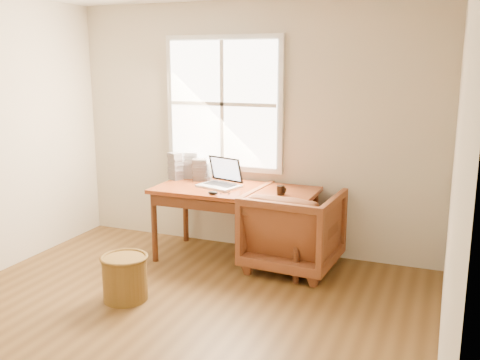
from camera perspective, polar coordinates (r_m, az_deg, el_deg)
The scene contains 11 objects.
room_shell at distance 3.79m, azimuth -10.29°, elevation 2.20°, with size 4.04×4.54×2.64m.
desk at distance 5.33m, azimuth -0.53°, elevation -1.10°, with size 1.60×0.80×0.04m, color brown.
armchair at distance 5.23m, azimuth 5.70°, elevation -5.25°, with size 0.84×0.87×0.79m, color brown.
wicker_stool at distance 4.71m, azimuth -12.16°, elevation -10.23°, with size 0.38×0.38×0.38m, color brown.
laptop at distance 5.35m, azimuth -2.27°, elevation 0.78°, with size 0.39×0.41×0.29m, color silver, non-canonical shape.
mouse at distance 5.09m, azimuth -2.91°, elevation -1.36°, with size 0.10×0.06×0.03m, color black.
coffee_mug at distance 5.08m, azimuth 4.36°, elevation -1.08°, with size 0.08×0.08×0.09m, color black.
cd_stack_a at distance 5.82m, azimuth -5.26°, elevation 1.61°, with size 0.14×0.12×0.28m, color silver.
cd_stack_b at distance 5.68m, azimuth -4.29°, elevation 1.12°, with size 0.15×0.13×0.23m, color #29292E.
cd_stack_c at distance 5.75m, azimuth -6.89°, elevation 1.47°, with size 0.13×0.11×0.29m, color #989AA4.
cd_stack_d at distance 5.71m, azimuth -3.97°, elevation 0.96°, with size 0.15×0.13×0.19m, color #AAB0B5.
Camera 1 is at (1.96, -3.00, 1.98)m, focal length 40.00 mm.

